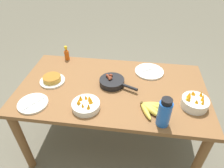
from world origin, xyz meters
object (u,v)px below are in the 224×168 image
at_px(fruit_bowl_citrus, 195,102).
at_px(skillet, 112,82).
at_px(empty_plate_near_front, 33,103).
at_px(fruit_bowl_mango, 86,105).
at_px(empty_plate_far_left, 149,71).
at_px(banana_bunch, 151,108).
at_px(frittata_plate_center, 52,80).
at_px(water_bottle, 164,113).
at_px(hot_sauce_bottle, 67,54).

bearing_deg(fruit_bowl_citrus, skillet, 164.27).
distance_m(empty_plate_near_front, fruit_bowl_mango, 0.41).
bearing_deg(empty_plate_near_front, empty_plate_far_left, 32.16).
bearing_deg(banana_bunch, empty_plate_far_left, 90.33).
relative_size(frittata_plate_center, water_bottle, 0.97).
relative_size(frittata_plate_center, fruit_bowl_citrus, 1.09).
xyz_separation_m(skillet, empty_plate_far_left, (0.31, 0.23, -0.02)).
relative_size(empty_plate_far_left, fruit_bowl_mango, 1.27).
bearing_deg(water_bottle, banana_bunch, 122.68).
height_order(skillet, fruit_bowl_citrus, fruit_bowl_citrus).
distance_m(frittata_plate_center, empty_plate_near_front, 0.29).
height_order(fruit_bowl_citrus, hot_sauce_bottle, hot_sauce_bottle).
xyz_separation_m(empty_plate_near_front, hot_sauce_bottle, (0.06, 0.67, 0.06)).
bearing_deg(banana_bunch, fruit_bowl_mango, -174.37).
xyz_separation_m(banana_bunch, fruit_bowl_mango, (-0.47, -0.05, 0.01)).
relative_size(banana_bunch, empty_plate_near_front, 0.88).
relative_size(empty_plate_near_front, empty_plate_far_left, 0.86).
bearing_deg(empty_plate_near_front, water_bottle, -3.48).
distance_m(skillet, fruit_bowl_mango, 0.34).
height_order(banana_bunch, fruit_bowl_mango, fruit_bowl_mango).
xyz_separation_m(skillet, fruit_bowl_mango, (-0.15, -0.31, 0.00)).
bearing_deg(frittata_plate_center, water_bottle, -20.59).
distance_m(frittata_plate_center, empty_plate_far_left, 0.88).
relative_size(frittata_plate_center, hot_sauce_bottle, 1.47).
bearing_deg(skillet, empty_plate_near_front, -127.01).
distance_m(skillet, water_bottle, 0.55).
bearing_deg(skillet, water_bottle, -20.89).
bearing_deg(banana_bunch, frittata_plate_center, 165.12).
xyz_separation_m(fruit_bowl_citrus, water_bottle, (-0.24, -0.20, 0.06)).
height_order(banana_bunch, empty_plate_far_left, banana_bunch).
xyz_separation_m(skillet, water_bottle, (0.39, -0.38, 0.08)).
bearing_deg(fruit_bowl_mango, skillet, 63.31).
bearing_deg(water_bottle, skillet, 135.99).
bearing_deg(banana_bunch, fruit_bowl_citrus, 14.07).
height_order(frittata_plate_center, water_bottle, water_bottle).
distance_m(banana_bunch, fruit_bowl_mango, 0.47).
relative_size(empty_plate_near_front, water_bottle, 1.03).
bearing_deg(fruit_bowl_mango, empty_plate_near_front, -177.71).
bearing_deg(skillet, banana_bunch, -16.26).
bearing_deg(frittata_plate_center, hot_sauce_bottle, 88.26).
bearing_deg(empty_plate_near_front, fruit_bowl_mango, 2.29).
bearing_deg(banana_bunch, hot_sauce_bottle, 143.62).
xyz_separation_m(empty_plate_far_left, fruit_bowl_mango, (-0.47, -0.54, 0.02)).
bearing_deg(water_bottle, empty_plate_near_front, 176.52).
distance_m(empty_plate_far_left, hot_sauce_bottle, 0.83).
relative_size(frittata_plate_center, empty_plate_far_left, 0.81).
distance_m(skillet, empty_plate_far_left, 0.39).
distance_m(banana_bunch, empty_plate_near_front, 0.88).
distance_m(skillet, fruit_bowl_citrus, 0.66).
bearing_deg(empty_plate_far_left, frittata_plate_center, -162.28).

